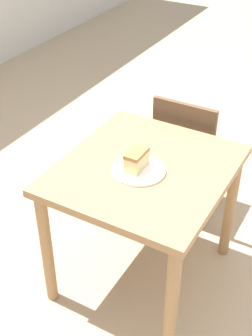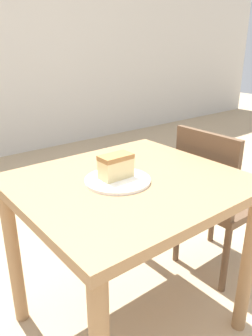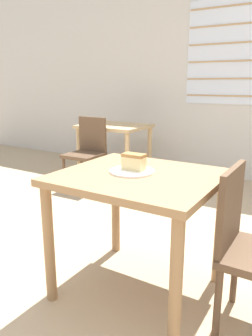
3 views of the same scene
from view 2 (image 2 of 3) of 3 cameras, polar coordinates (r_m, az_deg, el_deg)
The scene contains 4 objects.
dining_table_near at distance 1.34m, azimuth 0.50°, elevation -6.65°, with size 0.87×0.78×0.73m.
chair_near_window at distance 1.84m, azimuth 15.36°, elevation -4.94°, with size 0.40×0.40×0.84m.
plate at distance 1.27m, azimuth -1.47°, elevation -2.14°, with size 0.26×0.26×0.01m.
cake_slice at distance 1.26m, azimuth -1.78°, elevation 0.32°, with size 0.13×0.07×0.09m.
Camera 2 is at (-0.81, -0.69, 1.24)m, focal length 35.00 mm.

